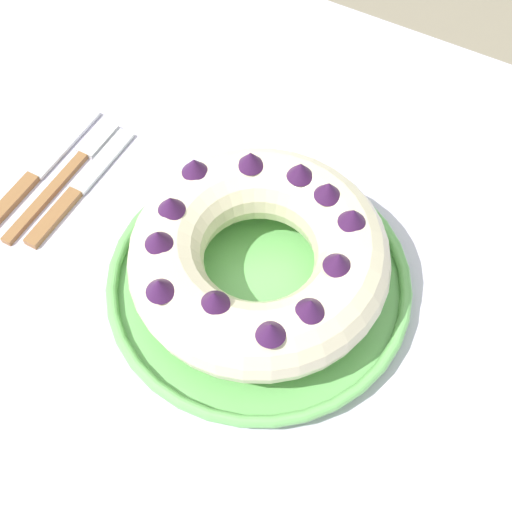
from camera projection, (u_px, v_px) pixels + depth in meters
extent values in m
plane|color=gray|center=(253.00, 488.00, 1.35)|extent=(8.00, 8.00, 0.00)
cube|color=silver|center=(250.00, 310.00, 0.74)|extent=(1.24, 0.94, 0.03)
cylinder|color=brown|center=(105.00, 118.00, 1.38)|extent=(0.06, 0.06, 0.70)
cylinder|color=#6BB760|center=(256.00, 285.00, 0.74)|extent=(0.30, 0.30, 0.01)
torus|color=#6BB760|center=(256.00, 279.00, 0.73)|extent=(0.31, 0.31, 0.01)
torus|color=beige|center=(256.00, 256.00, 0.69)|extent=(0.25, 0.25, 0.07)
cone|color=#3D1947|center=(296.00, 168.00, 0.69)|extent=(0.03, 0.03, 0.02)
cone|color=#3D1947|center=(251.00, 159.00, 0.70)|extent=(0.03, 0.03, 0.02)
cone|color=#3D1947|center=(194.00, 166.00, 0.69)|extent=(0.04, 0.04, 0.02)
cone|color=#3D1947|center=(171.00, 204.00, 0.67)|extent=(0.04, 0.04, 0.02)
cone|color=#3D1947|center=(158.00, 238.00, 0.65)|extent=(0.03, 0.03, 0.02)
cone|color=#3D1947|center=(159.00, 286.00, 0.62)|extent=(0.04, 0.04, 0.02)
cone|color=#3D1947|center=(212.00, 297.00, 0.61)|extent=(0.03, 0.03, 0.02)
cone|color=#3D1947|center=(271.00, 330.00, 0.60)|extent=(0.04, 0.04, 0.02)
cone|color=#3D1947|center=(311.00, 306.00, 0.61)|extent=(0.04, 0.04, 0.02)
cone|color=#3D1947|center=(338.00, 260.00, 0.63)|extent=(0.04, 0.04, 0.02)
cone|color=#3D1947|center=(353.00, 216.00, 0.66)|extent=(0.04, 0.04, 0.02)
cone|color=#3D1947|center=(328.00, 189.00, 0.68)|extent=(0.03, 0.03, 0.02)
cube|color=#936038|center=(46.00, 197.00, 0.80)|extent=(0.01, 0.14, 0.01)
cube|color=silver|center=(98.00, 139.00, 0.85)|extent=(0.02, 0.05, 0.01)
cube|color=#936038|center=(7.00, 205.00, 0.79)|extent=(0.02, 0.10, 0.01)
cube|color=silver|center=(65.00, 142.00, 0.84)|extent=(0.02, 0.12, 0.00)
cube|color=#936038|center=(54.00, 218.00, 0.78)|extent=(0.02, 0.08, 0.01)
cube|color=silver|center=(103.00, 161.00, 0.83)|extent=(0.02, 0.10, 0.00)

